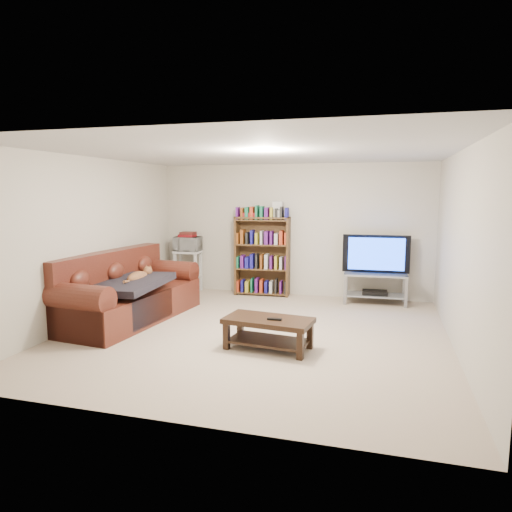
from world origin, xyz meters
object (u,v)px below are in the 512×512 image
(tv_stand, at_px, (375,283))
(bookshelf, at_px, (262,255))
(coffee_table, at_px, (268,328))
(sofa, at_px, (125,296))

(tv_stand, distance_m, bookshelf, 2.07)
(coffee_table, relative_size, bookshelf, 0.77)
(sofa, xyz_separation_m, coffee_table, (2.39, -0.69, -0.08))
(tv_stand, bearing_deg, bookshelf, 174.18)
(coffee_table, height_order, tv_stand, tv_stand)
(coffee_table, bearing_deg, tv_stand, 73.07)
(coffee_table, relative_size, tv_stand, 1.04)
(sofa, distance_m, bookshelf, 2.68)
(sofa, height_order, bookshelf, bookshelf)
(tv_stand, height_order, bookshelf, bookshelf)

